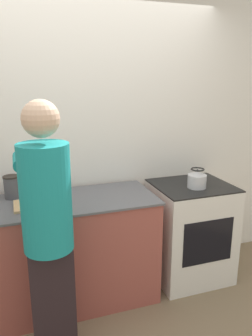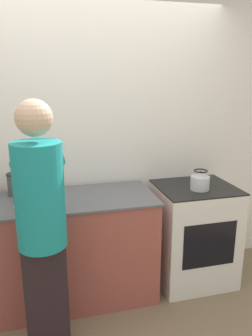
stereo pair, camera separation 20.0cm
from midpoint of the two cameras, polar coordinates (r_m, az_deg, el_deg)
name	(u,v)px [view 2 (the right image)]	position (r m, az deg, el deg)	size (l,w,h in m)	color
ground_plane	(103,315)	(2.92, -1.96, -24.21)	(12.00, 12.00, 0.00)	#7A664C
wall_back	(86,143)	(2.98, -5.03, 4.41)	(8.00, 0.05, 2.60)	white
counter	(49,252)	(2.88, -11.25, -14.14)	(1.79, 0.64, 0.92)	#9E4C42
oven	(193,233)	(3.20, 13.45, -11.06)	(0.69, 0.61, 0.93)	silver
person	(42,223)	(2.17, -11.91, -9.45)	(0.35, 0.59, 1.75)	black
cutting_board	(38,202)	(2.64, -13.05, -5.76)	(0.35, 0.25, 0.02)	tan
knife	(39,200)	(2.64, -12.82, -5.49)	(0.20, 0.11, 0.01)	silver
kettle	(200,181)	(2.93, 14.69, -2.28)	(0.17, 0.17, 0.17)	silver
canister_jar	(15,184)	(2.85, -16.89, -2.72)	(0.13, 0.13, 0.19)	#4C4C51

